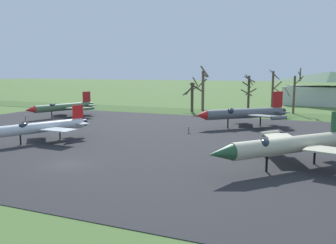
{
  "coord_description": "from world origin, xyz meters",
  "views": [
    {
      "loc": [
        20.85,
        -26.03,
        8.82
      ],
      "look_at": [
        5.67,
        11.48,
        2.87
      ],
      "focal_mm": 36.98,
      "sensor_mm": 36.0,
      "label": 1
    }
  ],
  "objects_px": {
    "jet_fighter_rear_left": "(63,107)",
    "info_placard_rear_left": "(25,118)",
    "jet_fighter_front_right": "(37,128)",
    "jet_fighter_rear_center": "(244,113)",
    "jet_fighter_front_left": "(290,145)",
    "visitor_building": "(330,89)",
    "info_placard_rear_center": "(189,129)"
  },
  "relations": [
    {
      "from": "jet_fighter_rear_left",
      "to": "info_placard_rear_left",
      "type": "xyz_separation_m",
      "value": [
        -2.33,
        -7.37,
        -1.29
      ]
    },
    {
      "from": "jet_fighter_front_right",
      "to": "jet_fighter_rear_center",
      "type": "xyz_separation_m",
      "value": [
        21.64,
        21.7,
        0.35
      ]
    },
    {
      "from": "jet_fighter_front_left",
      "to": "info_placard_rear_left",
      "type": "relative_size",
      "value": 12.64
    },
    {
      "from": "jet_fighter_front_right",
      "to": "visitor_building",
      "type": "relative_size",
      "value": 0.55
    },
    {
      "from": "jet_fighter_rear_center",
      "to": "visitor_building",
      "type": "relative_size",
      "value": 0.55
    },
    {
      "from": "jet_fighter_rear_left",
      "to": "visitor_building",
      "type": "xyz_separation_m",
      "value": [
        49.03,
        46.19,
        2.31
      ]
    },
    {
      "from": "jet_fighter_rear_center",
      "to": "info_placard_rear_left",
      "type": "distance_m",
      "value": 37.86
    },
    {
      "from": "info_placard_rear_center",
      "to": "jet_fighter_rear_left",
      "type": "height_order",
      "value": "jet_fighter_rear_left"
    },
    {
      "from": "jet_fighter_rear_left",
      "to": "visitor_building",
      "type": "bearing_deg",
      "value": 43.29
    },
    {
      "from": "info_placard_rear_left",
      "to": "jet_fighter_front_right",
      "type": "bearing_deg",
      "value": -41.76
    },
    {
      "from": "jet_fighter_front_right",
      "to": "visitor_building",
      "type": "distance_m",
      "value": 76.33
    },
    {
      "from": "jet_fighter_rear_left",
      "to": "info_placard_rear_left",
      "type": "relative_size",
      "value": 12.58
    },
    {
      "from": "visitor_building",
      "to": "info_placard_rear_center",
      "type": "bearing_deg",
      "value": -111.17
    },
    {
      "from": "jet_fighter_front_right",
      "to": "info_placard_rear_left",
      "type": "relative_size",
      "value": 12.07
    },
    {
      "from": "jet_fighter_rear_left",
      "to": "jet_fighter_front_left",
      "type": "bearing_deg",
      "value": -26.78
    },
    {
      "from": "info_placard_rear_center",
      "to": "jet_fighter_front_left",
      "type": "bearing_deg",
      "value": -44.18
    },
    {
      "from": "jet_fighter_front_right",
      "to": "visitor_building",
      "type": "height_order",
      "value": "visitor_building"
    },
    {
      "from": "jet_fighter_rear_left",
      "to": "visitor_building",
      "type": "distance_m",
      "value": 67.4
    },
    {
      "from": "jet_fighter_front_left",
      "to": "jet_fighter_front_right",
      "type": "bearing_deg",
      "value": 179.17
    },
    {
      "from": "jet_fighter_front_left",
      "to": "jet_fighter_rear_center",
      "type": "xyz_separation_m",
      "value": [
        -7.93,
        22.13,
        0.04
      ]
    },
    {
      "from": "jet_fighter_front_right",
      "to": "info_placard_rear_center",
      "type": "xyz_separation_m",
      "value": [
        15.22,
        13.51,
        -1.33
      ]
    },
    {
      "from": "jet_fighter_front_right",
      "to": "info_placard_rear_center",
      "type": "bearing_deg",
      "value": 41.58
    },
    {
      "from": "jet_fighter_rear_center",
      "to": "jet_fighter_rear_left",
      "type": "height_order",
      "value": "jet_fighter_rear_center"
    },
    {
      "from": "jet_fighter_rear_center",
      "to": "jet_fighter_rear_left",
      "type": "relative_size",
      "value": 0.97
    },
    {
      "from": "info_placard_rear_center",
      "to": "info_placard_rear_left",
      "type": "relative_size",
      "value": 0.87
    },
    {
      "from": "jet_fighter_front_left",
      "to": "info_placard_rear_left",
      "type": "xyz_separation_m",
      "value": [
        -44.89,
        14.11,
        -1.53
      ]
    },
    {
      "from": "jet_fighter_rear_center",
      "to": "jet_fighter_rear_left",
      "type": "xyz_separation_m",
      "value": [
        -34.63,
        -0.65,
        -0.28
      ]
    },
    {
      "from": "jet_fighter_front_left",
      "to": "jet_fighter_front_right",
      "type": "relative_size",
      "value": 1.05
    },
    {
      "from": "jet_fighter_front_right",
      "to": "jet_fighter_rear_left",
      "type": "height_order",
      "value": "jet_fighter_rear_left"
    },
    {
      "from": "jet_fighter_rear_left",
      "to": "info_placard_rear_left",
      "type": "distance_m",
      "value": 7.83
    },
    {
      "from": "jet_fighter_front_left",
      "to": "visitor_building",
      "type": "bearing_deg",
      "value": 84.54
    },
    {
      "from": "jet_fighter_rear_left",
      "to": "visitor_building",
      "type": "relative_size",
      "value": 0.57
    }
  ]
}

